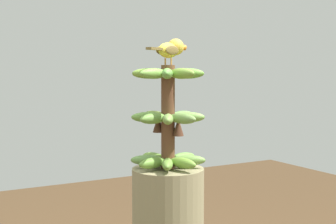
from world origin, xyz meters
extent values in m
cylinder|color=brown|center=(0.00, 0.00, 1.15)|extent=(0.04, 0.04, 0.34)
ellipsoid|color=#63993C|center=(-0.02, 0.07, 1.00)|extent=(0.06, 0.12, 0.03)
ellipsoid|color=#5D8D3F|center=(-0.06, 0.03, 1.00)|extent=(0.11, 0.09, 0.03)
ellipsoid|color=olive|center=(-0.07, -0.02, 1.00)|extent=(0.12, 0.06, 0.03)
ellipsoid|color=#639046|center=(-0.03, -0.06, 1.00)|extent=(0.09, 0.11, 0.03)
ellipsoid|color=olive|center=(0.02, -0.07, 1.00)|extent=(0.06, 0.12, 0.03)
ellipsoid|color=olive|center=(0.06, -0.03, 1.00)|extent=(0.11, 0.09, 0.03)
ellipsoid|color=olive|center=(0.07, 0.02, 1.00)|extent=(0.12, 0.06, 0.03)
ellipsoid|color=olive|center=(0.03, 0.06, 1.00)|extent=(0.09, 0.11, 0.03)
ellipsoid|color=olive|center=(0.06, 0.02, 1.15)|extent=(0.12, 0.06, 0.03)
ellipsoid|color=#6E9C45|center=(0.03, 0.06, 1.15)|extent=(0.08, 0.11, 0.03)
ellipsoid|color=#659B46|center=(-0.02, 0.06, 1.15)|extent=(0.06, 0.12, 0.03)
ellipsoid|color=#609D38|center=(-0.06, 0.03, 1.15)|extent=(0.11, 0.08, 0.03)
ellipsoid|color=olive|center=(-0.06, -0.02, 1.15)|extent=(0.12, 0.06, 0.03)
ellipsoid|color=#62943D|center=(-0.03, -0.06, 1.15)|extent=(0.08, 0.11, 0.03)
ellipsoid|color=olive|center=(0.02, -0.06, 1.15)|extent=(0.06, 0.12, 0.03)
ellipsoid|color=olive|center=(0.06, -0.03, 1.15)|extent=(0.11, 0.08, 0.03)
ellipsoid|color=#5C973D|center=(0.05, -0.03, 1.29)|extent=(0.11, 0.09, 0.03)
ellipsoid|color=olive|center=(0.06, 0.01, 1.29)|extent=(0.12, 0.06, 0.03)
ellipsoid|color=#629836|center=(0.03, 0.05, 1.29)|extent=(0.09, 0.11, 0.03)
ellipsoid|color=olive|center=(-0.01, 0.06, 1.29)|extent=(0.06, 0.12, 0.03)
ellipsoid|color=olive|center=(-0.05, 0.03, 1.29)|extent=(0.11, 0.09, 0.03)
ellipsoid|color=olive|center=(-0.06, -0.01, 1.29)|extent=(0.12, 0.06, 0.03)
ellipsoid|color=olive|center=(-0.03, -0.05, 1.29)|extent=(0.09, 0.11, 0.03)
ellipsoid|color=#6C9B3F|center=(0.01, -0.06, 1.29)|extent=(0.06, 0.12, 0.03)
cone|color=#4C2D1E|center=(0.03, 0.02, 1.12)|extent=(0.04, 0.04, 0.06)
cone|color=#4C2D1E|center=(-0.03, -0.02, 1.12)|extent=(0.04, 0.04, 0.06)
cylinder|color=#C68933|center=(-0.01, 0.02, 1.33)|extent=(0.01, 0.00, 0.02)
cylinder|color=#C68933|center=(-0.03, 0.01, 1.33)|extent=(0.01, 0.01, 0.02)
ellipsoid|color=gold|center=(-0.02, 0.01, 1.36)|extent=(0.08, 0.10, 0.05)
ellipsoid|color=brown|center=(0.00, 0.02, 1.36)|extent=(0.04, 0.07, 0.03)
ellipsoid|color=brown|center=(-0.04, 0.00, 1.36)|extent=(0.04, 0.07, 0.03)
cube|color=brown|center=(0.01, -0.06, 1.36)|extent=(0.05, 0.06, 0.01)
sphere|color=gold|center=(-0.04, 0.05, 1.37)|extent=(0.06, 0.06, 0.06)
sphere|color=black|center=(-0.06, 0.05, 1.38)|extent=(0.01, 0.01, 0.01)
cone|color=orange|center=(-0.05, 0.08, 1.37)|extent=(0.03, 0.04, 0.02)
camera|label=1|loc=(1.35, -0.76, 1.29)|focal=51.55mm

